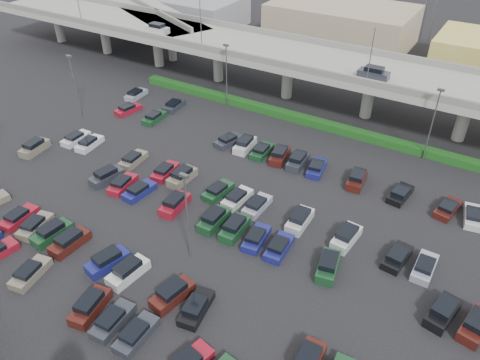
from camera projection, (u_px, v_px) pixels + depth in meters
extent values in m
plane|color=black|center=(231.00, 214.00, 54.24)|extent=(280.00, 280.00, 0.00)
cube|color=gray|center=(341.00, 67.00, 72.49)|extent=(150.00, 13.00, 1.10)
cube|color=slate|center=(326.00, 74.00, 67.51)|extent=(150.00, 0.50, 1.00)
cube|color=slate|center=(356.00, 48.00, 76.26)|extent=(150.00, 0.50, 1.00)
cylinder|color=gray|center=(59.00, 26.00, 102.46)|extent=(1.80, 1.80, 6.70)
cube|color=slate|center=(55.00, 12.00, 100.65)|extent=(2.60, 9.75, 0.50)
cylinder|color=gray|center=(105.00, 37.00, 96.48)|extent=(1.80, 1.80, 6.70)
cube|color=slate|center=(103.00, 21.00, 94.68)|extent=(2.60, 9.75, 0.50)
cylinder|color=gray|center=(158.00, 49.00, 90.51)|extent=(1.80, 1.80, 6.70)
cube|color=slate|center=(156.00, 33.00, 88.71)|extent=(2.60, 9.75, 0.50)
cylinder|color=gray|center=(218.00, 63.00, 84.54)|extent=(1.80, 1.80, 6.70)
cube|color=slate|center=(218.00, 46.00, 82.73)|extent=(2.60, 9.75, 0.50)
cylinder|color=gray|center=(287.00, 79.00, 78.56)|extent=(1.80, 1.80, 6.70)
cube|color=slate|center=(289.00, 61.00, 76.76)|extent=(2.60, 9.75, 0.50)
cylinder|color=gray|center=(368.00, 97.00, 72.59)|extent=(1.80, 1.80, 6.70)
cube|color=slate|center=(371.00, 78.00, 70.78)|extent=(2.60, 9.75, 0.50)
cylinder|color=gray|center=(463.00, 119.00, 66.61)|extent=(1.80, 1.80, 6.70)
cube|color=slate|center=(470.00, 99.00, 64.81)|extent=(2.60, 9.75, 0.50)
cube|color=silver|center=(157.00, 30.00, 84.28)|extent=(4.40, 1.82, 1.05)
cube|color=black|center=(157.00, 25.00, 83.81)|extent=(2.60, 1.60, 0.65)
cube|color=#2A2E37|center=(373.00, 74.00, 67.21)|extent=(4.40, 1.82, 1.05)
cube|color=black|center=(374.00, 69.00, 66.74)|extent=(2.60, 1.60, 0.65)
cylinder|color=#535258|center=(78.00, 2.00, 86.95)|extent=(0.14, 0.14, 8.00)
cylinder|color=#535258|center=(201.00, 25.00, 75.00)|extent=(0.14, 0.14, 8.00)
cylinder|color=#535258|center=(370.00, 58.00, 63.05)|extent=(0.14, 0.14, 8.00)
cube|color=gray|center=(135.00, 5.00, 102.38)|extent=(50.93, 30.13, 1.10)
cube|color=slate|center=(134.00, 0.00, 101.78)|extent=(47.34, 22.43, 1.00)
cylinder|color=gray|center=(107.00, 4.00, 117.58)|extent=(1.60, 1.60, 6.70)
cylinder|color=gray|center=(125.00, 15.00, 109.39)|extent=(1.60, 1.60, 6.70)
cylinder|color=gray|center=(147.00, 28.00, 101.20)|extent=(1.60, 1.60, 6.70)
cylinder|color=gray|center=(172.00, 44.00, 93.01)|extent=(1.60, 1.60, 6.70)
cube|color=#124013|center=(319.00, 123.00, 71.42)|extent=(66.00, 1.60, 1.10)
cube|color=#706757|center=(31.00, 273.00, 46.07)|extent=(2.62, 4.66, 0.82)
cube|color=black|center=(27.00, 270.00, 45.57)|extent=(2.01, 2.56, 0.50)
cube|color=#411511|center=(90.00, 307.00, 42.48)|extent=(2.59, 4.66, 1.05)
cube|color=black|center=(89.00, 301.00, 42.01)|extent=(2.05, 2.85, 0.65)
cube|color=#2A2E37|center=(113.00, 321.00, 41.37)|extent=(2.10, 4.51, 0.82)
cube|color=black|center=(110.00, 318.00, 40.87)|extent=(1.75, 2.40, 0.50)
cube|color=#2A2E37|center=(137.00, 335.00, 40.20)|extent=(1.98, 4.47, 0.82)
cube|color=black|center=(134.00, 332.00, 39.70)|extent=(1.69, 2.36, 0.50)
cube|color=maroon|center=(19.00, 218.00, 53.09)|extent=(2.20, 4.54, 0.82)
cube|color=black|center=(16.00, 215.00, 52.59)|extent=(1.80, 2.43, 0.50)
cube|color=#706757|center=(36.00, 226.00, 51.91)|extent=(2.69, 4.68, 0.82)
cube|color=black|center=(33.00, 223.00, 51.42)|extent=(2.04, 2.58, 0.50)
cube|color=#164021|center=(52.00, 234.00, 50.67)|extent=(2.15, 4.52, 1.05)
cube|color=black|center=(50.00, 228.00, 50.21)|extent=(1.79, 2.71, 0.65)
cube|color=#411511|center=(70.00, 243.00, 49.50)|extent=(1.96, 4.45, 1.05)
cube|color=black|center=(68.00, 237.00, 49.03)|extent=(1.68, 2.65, 0.65)
cube|color=navy|center=(108.00, 262.00, 47.15)|extent=(2.78, 4.70, 1.05)
cube|color=black|center=(107.00, 256.00, 46.68)|extent=(2.16, 2.90, 0.65)
cube|color=silver|center=(128.00, 273.00, 45.98)|extent=(2.22, 4.55, 1.05)
cube|color=black|center=(127.00, 267.00, 45.51)|extent=(1.84, 2.74, 0.65)
cube|color=#411511|center=(173.00, 295.00, 43.63)|extent=(2.56, 4.65, 1.05)
cube|color=black|center=(172.00, 289.00, 43.16)|extent=(2.03, 2.84, 0.65)
cube|color=black|center=(197.00, 308.00, 42.53)|extent=(2.55, 4.65, 0.82)
cube|color=black|center=(195.00, 305.00, 42.03)|extent=(1.97, 2.54, 0.50)
cube|color=black|center=(308.00, 358.00, 37.30)|extent=(1.72, 2.67, 0.65)
cube|color=#706757|center=(35.00, 148.00, 65.42)|extent=(2.43, 4.61, 1.05)
cube|color=black|center=(33.00, 143.00, 64.95)|extent=(1.95, 2.80, 0.65)
cube|color=#2A2E37|center=(107.00, 177.00, 59.55)|extent=(2.49, 4.63, 1.05)
cube|color=black|center=(106.00, 172.00, 59.08)|extent=(1.99, 2.82, 0.65)
cube|color=maroon|center=(123.00, 185.00, 58.44)|extent=(2.46, 4.62, 0.82)
cube|color=black|center=(121.00, 181.00, 57.94)|extent=(1.93, 2.52, 0.50)
cube|color=navy|center=(140.00, 191.00, 57.27)|extent=(2.16, 4.53, 0.82)
cube|color=black|center=(138.00, 188.00, 56.77)|extent=(1.78, 2.42, 0.50)
cube|color=maroon|center=(175.00, 205.00, 54.85)|extent=(2.20, 4.54, 1.05)
cube|color=black|center=(175.00, 199.00, 54.39)|extent=(1.82, 2.73, 0.65)
cube|color=#164021|center=(214.00, 221.00, 52.51)|extent=(1.84, 4.41, 1.05)
cube|color=black|center=(214.00, 215.00, 52.04)|extent=(1.61, 2.61, 0.65)
cube|color=#164021|center=(235.00, 229.00, 51.33)|extent=(2.06, 4.49, 1.05)
cube|color=black|center=(235.00, 223.00, 50.86)|extent=(1.74, 2.68, 0.65)
cube|color=navy|center=(256.00, 239.00, 50.23)|extent=(2.36, 4.59, 0.82)
cube|color=black|center=(256.00, 235.00, 49.73)|extent=(1.88, 2.48, 0.50)
cube|color=navy|center=(279.00, 248.00, 49.05)|extent=(2.10, 4.51, 0.82)
cube|color=black|center=(279.00, 244.00, 48.55)|extent=(1.74, 2.40, 0.50)
cube|color=#164021|center=(328.00, 267.00, 46.64)|extent=(2.64, 4.67, 1.05)
cube|color=black|center=(329.00, 261.00, 46.17)|extent=(2.08, 2.86, 0.65)
cube|color=black|center=(442.00, 313.00, 41.95)|extent=(2.64, 4.67, 1.05)
cube|color=black|center=(445.00, 307.00, 41.48)|extent=(2.08, 2.86, 0.65)
cube|color=#411511|center=(475.00, 326.00, 40.77)|extent=(2.60, 4.66, 1.05)
cube|color=black|center=(478.00, 320.00, 40.30)|extent=(2.05, 2.85, 0.65)
cube|color=silver|center=(76.00, 139.00, 67.81)|extent=(1.97, 4.46, 0.82)
cube|color=black|center=(74.00, 136.00, 67.31)|extent=(1.68, 2.35, 0.50)
cube|color=silver|center=(90.00, 144.00, 66.64)|extent=(2.34, 4.59, 0.82)
cube|color=black|center=(88.00, 141.00, 66.14)|extent=(1.87, 2.48, 0.50)
cube|color=#706757|center=(133.00, 160.00, 63.11)|extent=(2.17, 4.53, 0.82)
cube|color=black|center=(132.00, 157.00, 62.61)|extent=(1.78, 2.42, 0.50)
cube|color=maroon|center=(165.00, 172.00, 60.77)|extent=(2.29, 4.57, 0.82)
cube|color=black|center=(164.00, 169.00, 60.27)|extent=(1.84, 2.46, 0.50)
cube|color=#706757|center=(182.00, 177.00, 59.53)|extent=(1.89, 4.43, 1.05)
cube|color=black|center=(182.00, 172.00, 59.06)|extent=(1.64, 2.62, 0.65)
cube|color=#164021|center=(218.00, 191.00, 57.25)|extent=(2.20, 4.54, 0.82)
cube|color=black|center=(217.00, 188.00, 56.75)|extent=(1.80, 2.43, 0.50)
cube|color=silver|center=(237.00, 199.00, 56.07)|extent=(2.09, 4.50, 0.82)
cube|color=black|center=(236.00, 195.00, 55.57)|extent=(1.74, 2.39, 0.50)
cube|color=#8A909F|center=(257.00, 206.00, 54.90)|extent=(1.86, 4.42, 0.82)
cube|color=black|center=(256.00, 203.00, 54.40)|extent=(1.62, 2.32, 0.50)
cube|color=silver|center=(300.00, 221.00, 52.49)|extent=(1.96, 4.45, 1.05)
cube|color=black|center=(300.00, 215.00, 52.02)|extent=(1.68, 2.65, 0.65)
cube|color=silver|center=(346.00, 238.00, 50.14)|extent=(2.19, 4.54, 1.05)
cube|color=black|center=(347.00, 232.00, 49.67)|extent=(1.82, 2.73, 0.65)
cube|color=black|center=(397.00, 258.00, 47.86)|extent=(2.29, 4.57, 0.82)
cube|color=black|center=(398.00, 254.00, 47.36)|extent=(1.84, 2.46, 0.50)
cube|color=#8A909F|center=(424.00, 268.00, 46.69)|extent=(1.86, 4.42, 0.82)
cube|color=black|center=(425.00, 264.00, 46.18)|extent=(1.62, 2.31, 0.50)
cube|color=maroon|center=(128.00, 110.00, 75.51)|extent=(2.50, 4.63, 0.82)
cube|color=black|center=(127.00, 107.00, 75.01)|extent=(1.95, 2.53, 0.50)
cube|color=#164021|center=(155.00, 118.00, 73.16)|extent=(2.17, 4.53, 0.82)
cube|color=black|center=(153.00, 115.00, 72.66)|extent=(1.78, 2.42, 0.50)
cube|color=#2A2E37|center=(229.00, 141.00, 67.29)|extent=(2.69, 4.68, 0.82)
cube|color=black|center=(228.00, 138.00, 66.80)|extent=(2.04, 2.58, 0.50)
cube|color=silver|center=(245.00, 145.00, 66.05)|extent=(2.27, 4.57, 1.05)
cube|color=black|center=(245.00, 140.00, 65.59)|extent=(1.86, 2.75, 0.65)
cube|color=#164021|center=(262.00, 151.00, 64.95)|extent=(2.06, 4.49, 0.82)
cube|color=black|center=(261.00, 148.00, 64.45)|extent=(1.73, 2.38, 0.50)
cube|color=#411511|center=(280.00, 156.00, 63.71)|extent=(2.57, 4.65, 1.05)
cube|color=black|center=(280.00, 151.00, 63.24)|extent=(2.04, 2.84, 0.65)
cube|color=#2A2E37|center=(298.00, 162.00, 62.53)|extent=(2.11, 4.51, 1.05)
cube|color=black|center=(298.00, 157.00, 62.06)|extent=(1.77, 2.70, 0.65)
cube|color=navy|center=(317.00, 168.00, 61.43)|extent=(2.51, 4.64, 0.82)
cube|color=black|center=(317.00, 165.00, 60.93)|extent=(1.95, 2.53, 0.50)
cube|color=#411511|center=(357.00, 180.00, 59.01)|extent=(2.25, 4.56, 1.05)
cube|color=black|center=(358.00, 175.00, 58.54)|extent=(1.85, 2.75, 0.65)
cube|color=black|center=(400.00, 194.00, 56.73)|extent=(2.31, 4.58, 0.82)
cube|color=black|center=(401.00, 191.00, 56.23)|extent=(1.85, 2.47, 0.50)
cube|color=#411511|center=(447.00, 209.00, 54.39)|extent=(2.60, 4.66, 0.82)
cube|color=black|center=(449.00, 206.00, 53.89)|extent=(2.00, 2.56, 0.50)
cube|color=silver|center=(473.00, 217.00, 53.21)|extent=(2.55, 4.65, 0.82)
cube|color=black|center=(474.00, 214.00, 52.71)|extent=(1.97, 2.54, 0.50)
cube|color=#8A909F|center=(136.00, 95.00, 80.18)|extent=(2.18, 4.54, 0.82)
cube|color=black|center=(135.00, 92.00, 79.68)|extent=(1.79, 2.42, 0.50)
cube|color=#2A2E37|center=(174.00, 106.00, 76.66)|extent=(2.26, 4.56, 0.82)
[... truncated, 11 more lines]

